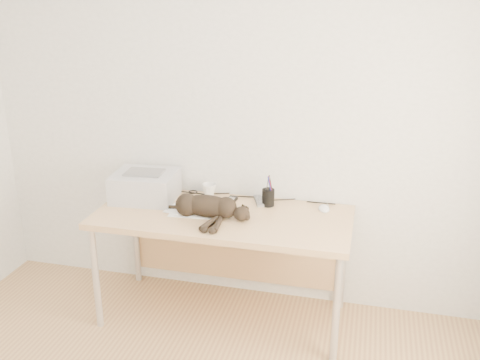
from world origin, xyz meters
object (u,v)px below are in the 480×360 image
(printer, at_px, (145,186))
(mug, at_px, (209,190))
(desk, at_px, (226,228))
(pen_cup, at_px, (268,197))
(cat, at_px, (205,207))
(mouse, at_px, (324,207))

(printer, height_order, mug, printer)
(mug, bearing_deg, desk, -48.27)
(desk, height_order, mug, mug)
(printer, xyz_separation_m, pen_cup, (0.82, 0.08, -0.03))
(desk, relative_size, cat, 2.48)
(mug, height_order, pen_cup, pen_cup)
(printer, height_order, cat, printer)
(printer, distance_m, mouse, 1.19)
(desk, bearing_deg, mouse, 13.51)
(pen_cup, bearing_deg, mug, 170.77)
(desk, distance_m, mug, 0.31)
(printer, relative_size, mouse, 3.58)
(cat, distance_m, pen_cup, 0.44)
(pen_cup, bearing_deg, desk, -153.21)
(desk, relative_size, mug, 17.03)
(desk, xyz_separation_m, pen_cup, (0.25, 0.13, 0.19))
(desk, bearing_deg, pen_cup, 26.79)
(desk, relative_size, printer, 3.71)
(cat, bearing_deg, mouse, 26.00)
(mug, xyz_separation_m, mouse, (0.78, -0.05, -0.02))
(desk, bearing_deg, mug, 131.73)
(cat, bearing_deg, printer, 161.60)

